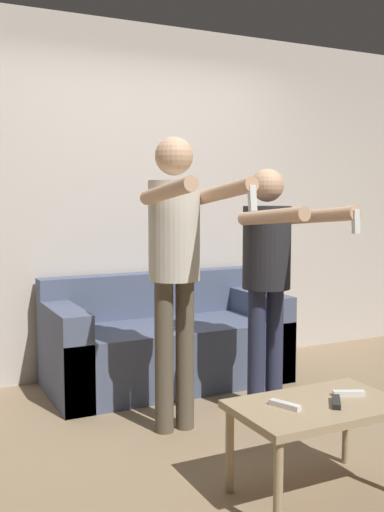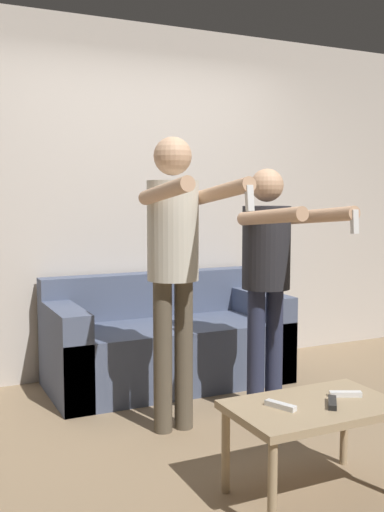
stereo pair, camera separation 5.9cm
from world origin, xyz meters
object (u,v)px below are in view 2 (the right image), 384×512
(couch, at_px, (166,344))
(remote_mid, at_px, (280,405))
(remote_far, at_px, (346,394))
(person_standing_left, at_px, (175,250))
(person_standing_right, at_px, (269,263))
(coffee_table, at_px, (313,415))
(remote_near, at_px, (332,403))

(couch, relative_size, remote_mid, 11.40)
(remote_far, bearing_deg, person_standing_left, 115.82)
(person_standing_left, relative_size, remote_mid, 11.28)
(remote_far, bearing_deg, couch, 94.54)
(person_standing_right, bearing_deg, coffee_table, -110.87)
(person_standing_left, xyz_separation_m, remote_mid, (0.10, -0.96, -0.63))
(coffee_table, distance_m, remote_near, 0.11)
(couch, xyz_separation_m, person_standing_left, (-0.32, -0.88, 0.79))
(person_standing_left, height_order, remote_far, person_standing_left)
(couch, xyz_separation_m, remote_far, (0.15, -1.84, 0.16))
(remote_near, distance_m, remote_mid, 0.24)
(couch, bearing_deg, coffee_table, -91.59)
(couch, bearing_deg, person_standing_right, -70.34)
(person_standing_left, distance_m, coffee_table, 1.22)
(person_standing_right, bearing_deg, person_standing_left, 179.46)
(person_standing_right, relative_size, remote_mid, 10.18)
(couch, height_order, coffee_table, couch)
(person_standing_left, distance_m, remote_far, 1.23)
(couch, xyz_separation_m, remote_near, (0.01, -1.91, 0.16))
(couch, height_order, remote_mid, couch)
(person_standing_left, bearing_deg, remote_near, -72.23)
(person_standing_right, relative_size, coffee_table, 2.00)
(remote_near, relative_size, remote_far, 0.93)
(couch, bearing_deg, remote_near, -89.63)
(couch, xyz_separation_m, coffee_table, (-0.05, -1.85, 0.10))
(remote_mid, bearing_deg, person_standing_left, 95.74)
(person_standing_left, xyz_separation_m, coffee_table, (0.26, -0.97, -0.69))
(person_standing_right, xyz_separation_m, remote_far, (-0.17, -0.95, -0.52))
(couch, bearing_deg, remote_far, -85.46)
(person_standing_left, distance_m, remote_mid, 1.15)
(couch, bearing_deg, remote_mid, -96.84)
(coffee_table, height_order, remote_near, remote_near)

